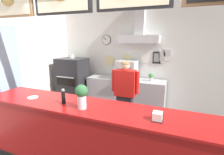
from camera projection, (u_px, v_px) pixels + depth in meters
back_wall_assembly at (135, 51)px, 4.50m from camera, size 4.56×2.52×3.02m
service_counter at (91, 138)px, 2.55m from camera, size 3.55×0.68×1.03m
back_prep_counter at (125, 95)px, 4.62m from camera, size 2.07×0.53×0.91m
pizza_oven at (73, 83)px, 4.88m from camera, size 0.75×0.68×1.52m
shop_worker at (125, 95)px, 3.54m from camera, size 0.58×0.23×1.51m
espresso_machine at (127, 70)px, 4.43m from camera, size 0.50×0.56×0.49m
potted_rosemary at (151, 77)px, 4.25m from camera, size 0.14×0.14×0.21m
potted_oregano at (115, 74)px, 4.59m from camera, size 0.19×0.19×0.21m
pepper_grinder at (63, 96)px, 2.50m from camera, size 0.06×0.06×0.23m
condiment_plate at (33, 97)px, 2.76m from camera, size 0.16×0.16×0.01m
basil_vase at (82, 96)px, 2.31m from camera, size 0.17×0.17×0.34m
napkin_holder at (157, 117)px, 2.00m from camera, size 0.14×0.13×0.12m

